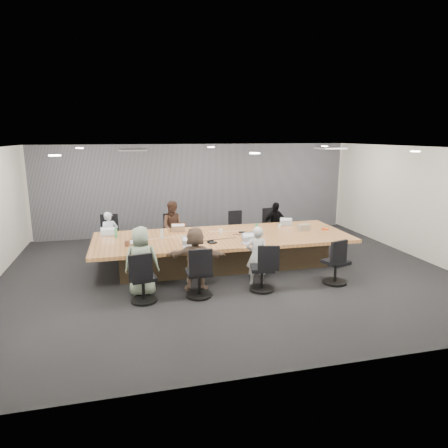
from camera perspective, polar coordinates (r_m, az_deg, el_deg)
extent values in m
cube|color=black|center=(9.20, 0.60, -6.93)|extent=(10.00, 8.00, 0.00)
cube|color=white|center=(8.67, 0.64, 10.79)|extent=(10.00, 8.00, 0.00)
cube|color=beige|center=(12.69, -3.90, 4.99)|extent=(10.00, 0.00, 2.80)
cube|color=beige|center=(5.18, 11.81, -6.56)|extent=(10.00, 0.00, 2.80)
cube|color=beige|center=(11.16, 26.36, 2.66)|extent=(0.00, 8.00, 2.80)
cube|color=slate|center=(12.61, -3.84, 4.95)|extent=(9.80, 0.04, 2.80)
cube|color=#423321|center=(9.55, -0.14, -4.09)|extent=(4.80, 1.40, 0.66)
cube|color=#C47F45|center=(9.46, -0.14, -1.94)|extent=(6.00, 2.20, 0.08)
imported|color=silver|center=(10.55, -16.01, -1.52)|extent=(0.49, 0.38, 1.18)
cube|color=#B2B2B7|center=(9.98, -16.16, -1.38)|extent=(0.36, 0.26, 0.02)
imported|color=#412A21|center=(10.58, -7.15, -0.48)|extent=(0.74, 0.61, 1.40)
cube|color=#8C6647|center=(10.04, -6.78, -0.89)|extent=(0.37, 0.28, 0.02)
imported|color=black|center=(11.26, 7.28, -0.05)|extent=(0.78, 0.43, 1.25)
cube|color=#B2B2B7|center=(10.74, 8.35, -0.04)|extent=(0.36, 0.29, 0.02)
imported|color=gray|center=(7.91, -11.70, -5.23)|extent=(0.71, 0.51, 1.37)
cube|color=#8C6647|center=(8.42, -11.87, -3.70)|extent=(0.39, 0.31, 0.02)
imported|color=brown|center=(8.02, -4.09, -4.98)|extent=(1.27, 0.65, 1.31)
cube|color=#B2B2B7|center=(8.52, -4.73, -3.29)|extent=(0.34, 0.23, 0.02)
imported|color=silver|center=(8.33, 4.70, -4.53)|extent=(0.51, 0.38, 1.25)
cube|color=#B2B2B7|center=(8.80, 3.59, -2.75)|extent=(0.36, 0.29, 0.02)
cylinder|color=#46A161|center=(9.58, -15.18, -1.23)|extent=(0.08, 0.08, 0.24)
cylinder|color=#46A161|center=(9.63, 4.69, -0.69)|extent=(0.07, 0.07, 0.26)
cylinder|color=silver|center=(9.27, -8.87, -1.42)|extent=(0.09, 0.09, 0.22)
cylinder|color=white|center=(9.67, -0.48, -1.05)|extent=(0.09, 0.09, 0.10)
cylinder|color=white|center=(10.29, 7.91, -0.33)|extent=(0.11, 0.11, 0.11)
cylinder|color=brown|center=(8.82, -13.71, -2.71)|extent=(0.10, 0.10, 0.12)
cube|color=black|center=(8.80, -1.60, -2.68)|extent=(0.18, 0.14, 0.03)
cube|color=black|center=(9.76, 2.54, -1.17)|extent=(0.16, 0.14, 0.03)
cube|color=black|center=(8.87, -1.96, -2.47)|extent=(0.16, 0.09, 0.06)
cube|color=gray|center=(10.17, 11.28, -0.46)|extent=(0.31, 0.22, 0.15)
cube|color=#F15516|center=(10.37, 14.23, -0.69)|extent=(0.20, 0.17, 0.04)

